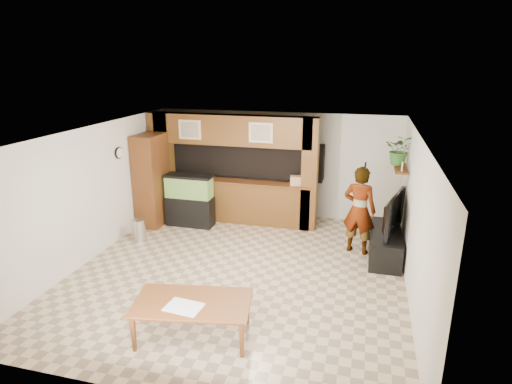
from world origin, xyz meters
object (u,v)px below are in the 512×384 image
(pantry_cabinet, at_px, (152,180))
(dining_table, at_px, (193,321))
(television, at_px, (388,213))
(aquarium, at_px, (190,201))
(person, at_px, (359,210))

(pantry_cabinet, height_order, dining_table, pantry_cabinet)
(television, height_order, dining_table, television)
(aquarium, bearing_deg, television, -7.29)
(person, bearing_deg, pantry_cabinet, 11.00)
(aquarium, relative_size, dining_table, 0.76)
(person, distance_m, dining_table, 4.19)
(pantry_cabinet, xyz_separation_m, television, (5.35, -0.50, -0.15))
(pantry_cabinet, bearing_deg, aquarium, 6.39)
(pantry_cabinet, bearing_deg, dining_table, -56.20)
(pantry_cabinet, distance_m, dining_table, 4.83)
(aquarium, xyz_separation_m, dining_table, (1.76, -4.06, -0.32))
(pantry_cabinet, distance_m, aquarium, 1.02)
(person, bearing_deg, aquarium, 8.42)
(aquarium, bearing_deg, person, -7.14)
(aquarium, distance_m, person, 3.96)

